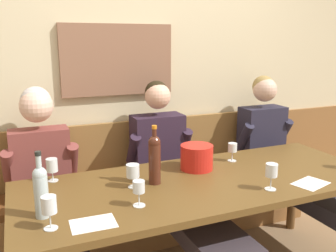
{
  "coord_description": "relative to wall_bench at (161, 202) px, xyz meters",
  "views": [
    {
      "loc": [
        -1.03,
        -1.75,
        1.57
      ],
      "look_at": [
        -0.1,
        0.44,
        1.01
      ],
      "focal_mm": 39.31,
      "sensor_mm": 36.0,
      "label": 1
    }
  ],
  "objects": [
    {
      "name": "wine_glass_near_bucket",
      "position": [
        0.28,
        -0.98,
        0.56
      ],
      "size": [
        0.07,
        0.07,
        0.16
      ],
      "color": "silver",
      "rests_on": "dining_table"
    },
    {
      "name": "ice_bucket",
      "position": [
        0.05,
        -0.51,
        0.53
      ],
      "size": [
        0.22,
        0.22,
        0.16
      ],
      "primitive_type": "cylinder",
      "color": "red",
      "rests_on": "dining_table"
    },
    {
      "name": "room_wall_back",
      "position": [
        -0.0,
        0.26,
        1.12
      ],
      "size": [
        6.8,
        0.12,
        2.8
      ],
      "color": "beige",
      "rests_on": "ground"
    },
    {
      "name": "wine_glass_mid_left",
      "position": [
        -0.86,
        -0.36,
        0.55
      ],
      "size": [
        0.07,
        0.07,
        0.14
      ],
      "color": "silver",
      "rests_on": "dining_table"
    },
    {
      "name": "wine_bottle_amber_mid",
      "position": [
        -0.95,
        -0.83,
        0.59
      ],
      "size": [
        0.07,
        0.07,
        0.33
      ],
      "color": "#AEC1C4",
      "rests_on": "dining_table"
    },
    {
      "name": "person_right_seat",
      "position": [
        0.95,
        -0.38,
        0.34
      ],
      "size": [
        0.49,
        1.31,
        1.28
      ],
      "color": "#34323A",
      "rests_on": "ground"
    },
    {
      "name": "wine_glass_by_bottle",
      "position": [
        0.36,
        -0.46,
        0.54
      ],
      "size": [
        0.06,
        0.06,
        0.13
      ],
      "color": "silver",
      "rests_on": "dining_table"
    },
    {
      "name": "tasting_sheet_right_guest",
      "position": [
        0.56,
        -1.01,
        0.45
      ],
      "size": [
        0.24,
        0.2,
        0.0
      ],
      "primitive_type": "cube",
      "rotation": [
        0.0,
        0.0,
        0.29
      ],
      "color": "white",
      "rests_on": "dining_table"
    },
    {
      "name": "person_center_right_seat",
      "position": [
        -0.9,
        -0.39,
        0.34
      ],
      "size": [
        0.49,
        1.31,
        1.27
      ],
      "color": "#28373D",
      "rests_on": "ground"
    },
    {
      "name": "dining_table",
      "position": [
        0.0,
        -0.71,
        0.38
      ],
      "size": [
        2.25,
        0.87,
        0.73
      ],
      "color": "brown",
      "rests_on": "ground"
    },
    {
      "name": "person_center_left_seat",
      "position": [
        -0.04,
        -0.39,
        0.33
      ],
      "size": [
        0.5,
        1.3,
        1.27
      ],
      "color": "#30303A",
      "rests_on": "ground"
    },
    {
      "name": "tasting_sheet_left_guest",
      "position": [
        -0.74,
        -0.99,
        0.45
      ],
      "size": [
        0.21,
        0.16,
        0.0
      ],
      "primitive_type": "cube",
      "rotation": [
        0.0,
        0.0,
        -0.03
      ],
      "color": "white",
      "rests_on": "dining_table"
    },
    {
      "name": "wine_bottle_green_tall",
      "position": [
        -0.3,
        -0.64,
        0.61
      ],
      "size": [
        0.07,
        0.07,
        0.36
      ],
      "color": "#492216",
      "rests_on": "dining_table"
    },
    {
      "name": "wine_glass_right_end",
      "position": [
        -0.44,
        -0.64,
        0.55
      ],
      "size": [
        0.08,
        0.08,
        0.14
      ],
      "color": "silver",
      "rests_on": "dining_table"
    },
    {
      "name": "wine_glass_left_end",
      "position": [
        -0.48,
        -0.89,
        0.55
      ],
      "size": [
        0.07,
        0.07,
        0.14
      ],
      "color": "silver",
      "rests_on": "dining_table"
    },
    {
      "name": "wine_glass_center_front",
      "position": [
        -0.93,
        -0.96,
        0.56
      ],
      "size": [
        0.07,
        0.07,
        0.16
      ],
      "color": "silver",
      "rests_on": "dining_table"
    },
    {
      "name": "wall_bench",
      "position": [
        0.0,
        0.0,
        0.0
      ],
      "size": [
        2.55,
        0.42,
        0.94
      ],
      "color": "brown",
      "rests_on": "ground"
    },
    {
      "name": "wood_wainscot_panel",
      "position": [
        0.0,
        0.21,
        0.17
      ],
      "size": [
        6.8,
        0.03,
        0.9
      ],
      "primitive_type": "cube",
      "color": "brown",
      "rests_on": "ground"
    }
  ]
}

